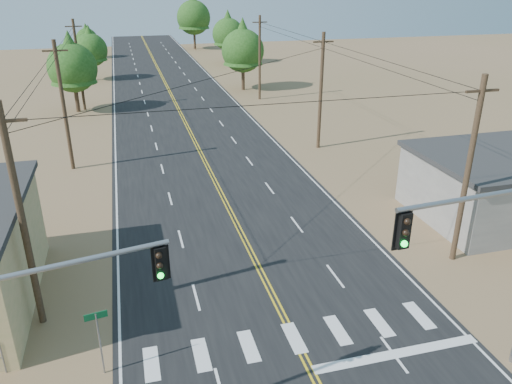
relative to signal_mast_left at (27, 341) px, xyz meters
name	(u,v)px	position (x,y,z in m)	size (l,w,h in m)	color
road	(207,165)	(9.28, 25.68, -4.86)	(15.00, 200.00, 0.02)	black
utility_pole_left_near	(22,219)	(-1.22, 7.68, 0.24)	(1.80, 0.30, 10.00)	#4C3826
utility_pole_left_mid	(64,106)	(-1.22, 27.68, 0.24)	(1.80, 0.30, 10.00)	#4C3826
utility_pole_left_far	(79,65)	(-1.22, 47.68, 0.24)	(1.80, 0.30, 10.00)	#4C3826
utility_pole_right_near	(468,171)	(19.78, 7.68, 0.24)	(1.80, 0.30, 10.00)	#4C3826
utility_pole_right_mid	(321,91)	(19.78, 27.68, 0.24)	(1.80, 0.30, 10.00)	#4C3826
utility_pole_right_far	(260,57)	(19.78, 47.68, 0.24)	(1.80, 0.30, 10.00)	#4C3826
signal_mast_left	(27,341)	(0.00, 0.00, 0.00)	(6.00, 1.35, 7.19)	gray
signal_mast_right	(501,253)	(15.41, -0.04, 0.50)	(6.55, 0.92, 7.94)	gray
street_sign	(98,333)	(1.48, 3.68, -2.96)	(0.84, 0.17, 2.85)	gray
tree_left_near	(72,63)	(-1.89, 46.91, 0.59)	(5.36, 5.36, 8.93)	#3F2D1E
tree_left_mid	(90,47)	(-0.69, 66.09, -0.03)	(4.75, 4.75, 7.92)	#3F2D1E
tree_left_far	(87,37)	(-2.28, 88.86, -0.96)	(3.84, 3.84, 6.40)	#3F2D1E
tree_right_near	(243,46)	(19.12, 53.73, 0.87)	(5.63, 5.63, 9.38)	#3F2D1E
tree_right_mid	(228,31)	(21.85, 76.01, 0.67)	(5.44, 5.44, 9.07)	#3F2D1E
tree_right_far	(193,14)	(18.94, 96.62, 2.19)	(6.93, 6.93, 11.54)	#3F2D1E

